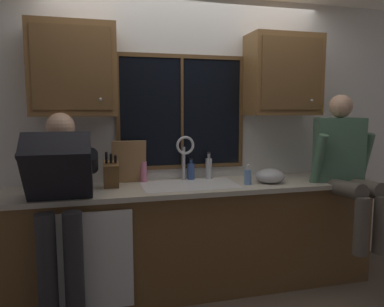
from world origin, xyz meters
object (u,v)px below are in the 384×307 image
Objects in this scene: soap_dispenser at (248,177)px; bottle_amber_small at (144,171)px; knife_block at (111,175)px; bottle_green_glass at (191,171)px; mixing_bowl at (270,176)px; bottle_tall_clear at (209,168)px; person_standing at (60,197)px; cutting_board at (129,162)px; person_sitting_on_counter at (346,162)px.

bottle_amber_small reaches higher than soap_dispenser.
knife_block reaches higher than bottle_green_glass.
bottle_amber_small reaches higher than mixing_bowl.
knife_block is 0.89m from bottle_tall_clear.
knife_block is 1.30× the size of bottle_tall_clear.
mixing_bowl is (1.34, -0.12, -0.05)m from knife_block.
bottle_green_glass is (-0.41, 0.34, 0.01)m from soap_dispenser.
person_standing is 6.39× the size of bottle_amber_small.
cutting_board reaches higher than mixing_bowl.
bottle_green_glass is 0.43m from bottle_amber_small.
knife_block is (0.36, 0.34, 0.08)m from person_standing.
soap_dispenser is at bearing -18.43° from cutting_board.
person_standing is 7.94× the size of bottle_green_glass.
cutting_board is at bearing 179.74° from bottle_tall_clear.
person_standing is at bearing -172.66° from mixing_bowl.
bottle_tall_clear is (-0.25, 0.32, 0.03)m from soap_dispenser.
knife_block is 1.34× the size of bottle_amber_small.
bottle_amber_small is at bearing -179.48° from bottle_green_glass.
knife_block is at bearing -165.45° from bottle_green_glass.
soap_dispenser is 0.90m from bottle_amber_small.
bottle_green_glass is (1.08, 0.52, 0.05)m from person_standing.
bottle_tall_clear is at bearing 156.09° from person_sitting_on_counter.
person_sitting_on_counter is at bearing -17.40° from mixing_bowl.
bottle_green_glass is 0.17m from bottle_tall_clear.
mixing_bowl is 1.32× the size of bottle_green_glass.
person_sitting_on_counter is 1.18m from bottle_tall_clear.
person_standing is 0.50m from knife_block.
person_sitting_on_counter is 3.92× the size of knife_block.
bottle_green_glass is at bearing 25.93° from person_standing.
person_sitting_on_counter is 0.85m from soap_dispenser.
knife_block is 0.74m from bottle_green_glass.
cutting_board reaches higher than bottle_tall_clear.
bottle_tall_clear is at bearing -1.29° from bottle_amber_small.
mixing_bowl is at bearing -25.73° from bottle_green_glass.
cutting_board is 0.15m from bottle_amber_small.
knife_block reaches higher than mixing_bowl.
bottle_amber_small is (-1.67, 0.49, -0.09)m from person_sitting_on_counter.
soap_dispenser reaches higher than mixing_bowl.
knife_block is at bearing -169.16° from bottle_tall_clear.
cutting_board is at bearing -175.43° from bottle_amber_small.
knife_block is 1.67× the size of bottle_green_glass.
bottle_amber_small is at bearing 163.61° from person_sitting_on_counter.
bottle_tall_clear is (0.16, -0.02, 0.02)m from bottle_green_glass.
bottle_tall_clear reaches higher than soap_dispenser.
bottle_amber_small is (0.28, 0.18, -0.01)m from knife_block.
person_sitting_on_counter reaches higher than bottle_tall_clear.
cutting_board reaches higher than knife_block.
cutting_board is 1.23m from mixing_bowl.
person_standing is 0.74m from cutting_board.
person_standing reaches higher than mixing_bowl.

